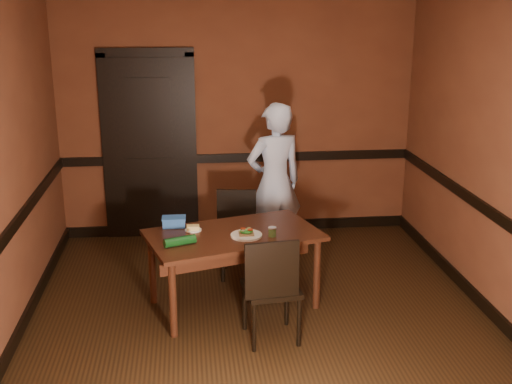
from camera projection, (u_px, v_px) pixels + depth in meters
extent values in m
cube|color=black|center=(260.00, 320.00, 5.51)|extent=(4.00, 4.50, 0.01)
cube|color=brown|center=(238.00, 119.00, 7.26)|extent=(4.00, 0.02, 2.70)
cube|color=brown|center=(317.00, 290.00, 2.98)|extent=(4.00, 0.02, 2.70)
cube|color=brown|center=(2.00, 176.00, 4.91)|extent=(0.02, 4.50, 2.70)
cube|color=brown|center=(499.00, 162.00, 5.33)|extent=(0.02, 4.50, 2.70)
cube|color=black|center=(238.00, 158.00, 7.38)|extent=(4.00, 0.03, 0.10)
cube|color=black|center=(10.00, 231.00, 5.04)|extent=(0.03, 4.50, 0.10)
cube|color=black|center=(492.00, 213.00, 5.46)|extent=(0.03, 4.50, 0.10)
cube|color=black|center=(239.00, 226.00, 7.62)|extent=(4.00, 0.03, 0.12)
cube|color=black|center=(22.00, 327.00, 5.28)|extent=(0.03, 4.50, 0.12)
cube|color=black|center=(482.00, 303.00, 5.70)|extent=(0.03, 4.50, 0.12)
cube|color=black|center=(150.00, 150.00, 7.21)|extent=(0.85, 0.04, 2.05)
cube|color=black|center=(107.00, 150.00, 7.18)|extent=(0.10, 0.06, 2.15)
cube|color=black|center=(192.00, 148.00, 7.28)|extent=(0.10, 0.06, 2.15)
cube|color=black|center=(145.00, 52.00, 6.92)|extent=(1.05, 0.06, 0.10)
cube|color=#35180D|center=(234.00, 270.00, 5.70)|extent=(1.65, 1.21, 0.69)
imported|color=silver|center=(274.00, 183.00, 6.61)|extent=(0.70, 0.56, 1.67)
cylinder|color=white|center=(246.00, 236.00, 5.52)|extent=(0.27, 0.27, 0.01)
cube|color=#A37E4F|center=(246.00, 234.00, 5.51)|extent=(0.13, 0.12, 0.02)
ellipsoid|color=green|center=(246.00, 231.00, 5.51)|extent=(0.12, 0.11, 0.03)
cylinder|color=#B6300E|center=(243.00, 229.00, 5.52)|extent=(0.05, 0.05, 0.01)
cylinder|color=#B6300E|center=(250.00, 230.00, 5.50)|extent=(0.05, 0.05, 0.01)
cylinder|color=#9BC678|center=(243.00, 231.00, 5.47)|extent=(0.03, 0.03, 0.01)
cylinder|color=#9BC678|center=(249.00, 228.00, 5.53)|extent=(0.03, 0.03, 0.01)
cylinder|color=#9BC678|center=(246.00, 229.00, 5.50)|extent=(0.03, 0.03, 0.01)
cylinder|color=#56843F|center=(272.00, 232.00, 5.51)|extent=(0.07, 0.07, 0.07)
cylinder|color=beige|center=(272.00, 228.00, 5.50)|extent=(0.07, 0.07, 0.01)
cylinder|color=white|center=(193.00, 230.00, 5.66)|extent=(0.15, 0.15, 0.01)
cube|color=#EECF74|center=(193.00, 227.00, 5.66)|extent=(0.11, 0.07, 0.04)
cube|color=blue|center=(174.00, 222.00, 5.75)|extent=(0.20, 0.14, 0.08)
cube|color=blue|center=(174.00, 218.00, 5.74)|extent=(0.21, 0.15, 0.01)
cylinder|color=#0E3A12|center=(180.00, 241.00, 5.31)|extent=(0.28, 0.17, 0.08)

